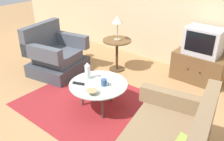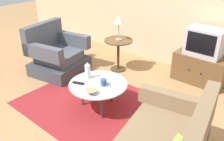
% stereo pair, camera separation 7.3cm
% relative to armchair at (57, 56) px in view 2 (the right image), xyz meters
% --- Properties ---
extents(ground_plane, '(16.00, 16.00, 0.00)m').
position_rel_armchair_xyz_m(ground_plane, '(1.36, -0.50, -0.32)').
color(ground_plane, '#AD7F51').
extents(area_rug, '(2.37, 1.72, 0.00)m').
position_rel_armchair_xyz_m(area_rug, '(1.46, -0.38, -0.32)').
color(area_rug, maroon).
rests_on(area_rug, ground).
extents(armchair, '(1.01, 1.08, 0.93)m').
position_rel_armchair_xyz_m(armchair, '(0.00, 0.00, 0.00)').
color(armchair, '#3E424B').
rests_on(armchair, ground).
extents(coffee_table, '(0.85, 0.85, 0.42)m').
position_rel_armchair_xyz_m(coffee_table, '(1.46, -0.38, 0.07)').
color(coffee_table, '#B2C6C1').
rests_on(coffee_table, ground).
extents(side_table, '(0.54, 0.54, 0.62)m').
position_rel_armchair_xyz_m(side_table, '(0.86, 0.82, 0.13)').
color(side_table, brown).
rests_on(side_table, ground).
extents(tv_stand, '(0.90, 0.52, 0.52)m').
position_rel_armchair_xyz_m(tv_stand, '(2.27, 1.41, -0.06)').
color(tv_stand, brown).
rests_on(tv_stand, ground).
extents(television, '(0.60, 0.41, 0.47)m').
position_rel_armchair_xyz_m(television, '(2.27, 1.41, 0.43)').
color(television, '#B7B7BC').
rests_on(television, tv_stand).
extents(table_lamp, '(0.20, 0.20, 0.46)m').
position_rel_armchair_xyz_m(table_lamp, '(0.87, 0.82, 0.67)').
color(table_lamp, '#9E937A').
rests_on(table_lamp, side_table).
extents(vase, '(0.09, 0.09, 0.26)m').
position_rel_armchair_xyz_m(vase, '(1.22, -0.36, 0.23)').
color(vase, white).
rests_on(vase, coffee_table).
extents(mug, '(0.14, 0.09, 0.10)m').
position_rel_armchair_xyz_m(mug, '(1.55, -0.36, 0.15)').
color(mug, '#335184').
rests_on(mug, coffee_table).
extents(bowl, '(0.16, 0.16, 0.06)m').
position_rel_armchair_xyz_m(bowl, '(1.58, -0.64, 0.13)').
color(bowl, tan).
rests_on(bowl, coffee_table).
extents(tv_remote_dark, '(0.18, 0.10, 0.02)m').
position_rel_armchair_xyz_m(tv_remote_dark, '(1.24, -0.57, 0.11)').
color(tv_remote_dark, black).
rests_on(tv_remote_dark, coffee_table).
extents(tv_remote_silver, '(0.15, 0.07, 0.02)m').
position_rel_armchair_xyz_m(tv_remote_silver, '(1.38, -0.28, 0.11)').
color(tv_remote_silver, '#B2B2B7').
rests_on(tv_remote_silver, coffee_table).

